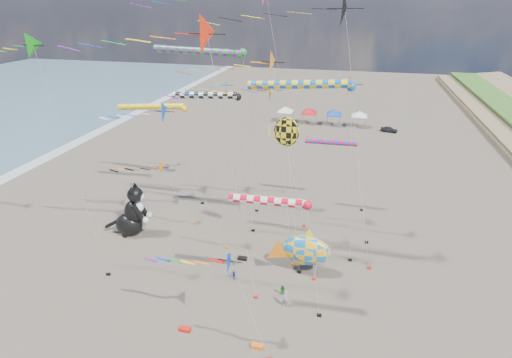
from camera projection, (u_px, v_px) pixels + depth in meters
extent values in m
plane|color=#51473B|center=(221.00, 350.00, 29.36)|extent=(260.00, 260.00, 0.00)
cone|color=#1984B8|center=(230.00, 86.00, 46.74)|extent=(1.57, 1.68, 1.73)
cylinder|color=#B2B2B2|center=(247.00, 145.00, 49.24)|extent=(3.88, 0.02, 14.24)
cube|color=black|center=(262.00, 197.00, 51.71)|extent=(0.36, 0.24, 0.20)
cone|color=#D14909|center=(355.00, 86.00, 36.09)|extent=(2.35, 2.52, 2.60)
cylinder|color=#B2B2B2|center=(361.00, 170.00, 39.15)|extent=(2.89, 0.02, 16.40)
cube|color=black|center=(367.00, 242.00, 42.17)|extent=(0.36, 0.24, 0.20)
cone|color=orange|center=(275.00, 62.00, 31.25)|extent=(1.91, 2.05, 2.11)
cylinder|color=#B2B2B2|center=(285.00, 174.00, 34.95)|extent=(2.17, 0.02, 19.09)
cube|color=black|center=(293.00, 265.00, 38.60)|extent=(0.36, 0.24, 0.20)
cone|color=red|center=(223.00, 33.00, 26.06)|extent=(2.63, 2.81, 2.90)
cylinder|color=#B2B2B2|center=(242.00, 184.00, 30.25)|extent=(2.21, 0.02, 21.52)
cube|color=black|center=(256.00, 297.00, 34.40)|extent=(0.36, 0.24, 0.20)
cone|color=orange|center=(173.00, 166.00, 43.35)|extent=(1.55, 1.66, 1.71)
cylinder|color=#B2B2B2|center=(183.00, 196.00, 44.61)|extent=(1.71, 0.02, 7.01)
cube|color=black|center=(192.00, 223.00, 45.82)|extent=(0.36, 0.24, 0.20)
cone|color=blue|center=(186.00, 109.00, 36.14)|extent=(2.04, 2.19, 2.25)
cylinder|color=#B2B2B2|center=(208.00, 183.00, 38.73)|extent=(3.53, 0.02, 14.44)
cube|color=black|center=(227.00, 247.00, 41.28)|extent=(0.36, 0.24, 0.20)
cone|color=#082DB7|center=(236.00, 269.00, 25.94)|extent=(1.79, 1.92, 1.98)
cylinder|color=#B2B2B2|center=(253.00, 316.00, 27.23)|extent=(2.40, 0.02, 7.56)
cylinder|color=#B2B2B2|center=(293.00, 122.00, 40.71)|extent=(3.55, 0.02, 24.16)
cube|color=black|center=(304.00, 226.00, 45.26)|extent=(0.36, 0.24, 0.20)
cone|color=yellow|center=(288.00, 90.00, 35.05)|extent=(2.09, 2.24, 2.30)
cylinder|color=#B2B2B2|center=(300.00, 176.00, 38.06)|extent=(3.03, 0.02, 16.24)
cube|color=black|center=(311.00, 249.00, 41.03)|extent=(0.36, 0.24, 0.20)
cone|color=black|center=(366.00, 8.00, 29.31)|extent=(2.90, 3.10, 3.19)
cylinder|color=#B2B2B2|center=(368.00, 156.00, 33.73)|extent=(2.79, 0.02, 22.95)
cube|color=black|center=(369.00, 268.00, 38.11)|extent=(0.36, 0.24, 0.20)
cone|color=#128A14|center=(40.00, 44.00, 29.30)|extent=(1.89, 2.03, 2.09)
cylinder|color=#B2B2B2|center=(78.00, 173.00, 33.30)|extent=(2.14, 0.02, 20.56)
cube|color=black|center=(108.00, 274.00, 37.26)|extent=(0.36, 0.24, 0.20)
cylinder|color=#1A9329|center=(197.00, 51.00, 42.32)|extent=(10.05, 0.79, 0.79)
sphere|color=#1A9329|center=(243.00, 52.00, 41.22)|extent=(0.83, 0.83, 0.83)
cylinder|color=#B2B2B2|center=(250.00, 138.00, 44.87)|extent=(1.52, 0.02, 18.54)
cube|color=black|center=(257.00, 210.00, 48.48)|extent=(0.36, 0.24, 0.20)
cylinder|color=yellow|center=(151.00, 107.00, 46.53)|extent=(8.28, 0.68, 0.68)
sphere|color=yellow|center=(184.00, 109.00, 45.62)|extent=(0.72, 0.72, 0.72)
cylinder|color=#B2B2B2|center=(194.00, 159.00, 47.95)|extent=(1.52, 0.02, 12.11)
cube|color=black|center=(202.00, 203.00, 50.24)|extent=(0.36, 0.24, 0.20)
cylinder|color=red|center=(330.00, 142.00, 46.14)|extent=(5.78, 0.59, 0.59)
sphere|color=red|center=(356.00, 144.00, 45.51)|extent=(0.62, 0.62, 0.62)
cylinder|color=#B2B2B2|center=(359.00, 179.00, 47.08)|extent=(1.52, 0.02, 8.44)
cube|color=black|center=(361.00, 210.00, 48.62)|extent=(0.36, 0.24, 0.20)
cylinder|color=red|center=(268.00, 201.00, 29.29)|extent=(5.83, 0.67, 0.67)
sphere|color=red|center=(307.00, 205.00, 28.65)|extent=(0.71, 0.71, 0.71)
cylinder|color=#B2B2B2|center=(314.00, 264.00, 30.56)|extent=(1.52, 0.02, 10.04)
cube|color=black|center=(319.00, 315.00, 32.42)|extent=(0.36, 0.24, 0.20)
cylinder|color=black|center=(204.00, 95.00, 39.32)|extent=(6.85, 0.69, 0.69)
sphere|color=black|center=(238.00, 97.00, 38.57)|extent=(0.72, 0.72, 0.72)
cylinder|color=#B2B2B2|center=(246.00, 169.00, 41.47)|extent=(1.52, 0.02, 14.91)
cube|color=black|center=(253.00, 230.00, 44.33)|extent=(0.36, 0.24, 0.20)
cylinder|color=#1259B5|center=(298.00, 84.00, 33.62)|extent=(8.76, 0.74, 0.74)
sphere|color=#1259B5|center=(351.00, 87.00, 32.66)|extent=(0.77, 0.77, 0.77)
cylinder|color=#B2B2B2|center=(351.00, 182.00, 35.99)|extent=(1.52, 0.02, 17.00)
cube|color=black|center=(350.00, 260.00, 39.28)|extent=(0.36, 0.24, 0.20)
ellipsoid|color=yellow|center=(286.00, 132.00, 34.41)|extent=(2.20, 0.40, 2.64)
cone|color=yellow|center=(269.00, 131.00, 34.74)|extent=(0.12, 1.80, 1.80)
cylinder|color=#B2B2B2|center=(293.00, 205.00, 36.00)|extent=(2.03, 2.03, 13.10)
cube|color=black|center=(299.00, 272.00, 37.55)|extent=(0.36, 0.24, 0.20)
ellipsoid|color=#136EBD|center=(306.00, 250.00, 36.77)|extent=(4.91, 3.24, 3.04)
cone|color=orange|center=(278.00, 246.00, 37.35)|extent=(2.14, 0.86, 2.23)
cone|color=yellow|center=(309.00, 236.00, 36.10)|extent=(1.56, 0.63, 1.62)
cylinder|color=#B2B2B2|center=(316.00, 268.00, 36.69)|extent=(0.26, 1.04, 1.94)
cube|color=red|center=(314.00, 279.00, 36.62)|extent=(0.36, 0.24, 0.20)
imported|color=#928F9B|center=(286.00, 299.00, 33.16)|extent=(0.58, 0.39, 1.58)
imported|color=#19841E|center=(282.00, 291.00, 34.49)|extent=(0.67, 0.63, 1.09)
imported|color=#1E2E9F|center=(234.00, 274.00, 36.59)|extent=(0.64, 0.45, 1.01)
cube|color=red|center=(185.00, 329.00, 30.98)|extent=(0.90, 0.44, 0.30)
cube|color=orange|center=(257.00, 346.00, 29.46)|extent=(0.90, 0.44, 0.30)
cube|color=black|center=(242.00, 258.00, 39.44)|extent=(0.90, 0.44, 0.30)
cube|color=white|center=(285.00, 111.00, 82.83)|extent=(3.00, 3.00, 0.15)
pyramid|color=white|center=(285.00, 107.00, 82.39)|extent=(4.20, 4.20, 1.00)
cylinder|color=#999999|center=(278.00, 118.00, 82.43)|extent=(0.08, 0.08, 2.20)
cylinder|color=#999999|center=(290.00, 119.00, 81.86)|extent=(0.08, 0.08, 2.20)
cylinder|color=#999999|center=(280.00, 115.00, 84.73)|extent=(0.08, 0.08, 2.20)
cylinder|color=#999999|center=(292.00, 116.00, 84.16)|extent=(0.08, 0.08, 2.20)
cube|color=red|center=(309.00, 113.00, 81.73)|extent=(3.00, 3.00, 0.15)
pyramid|color=red|center=(310.00, 108.00, 81.30)|extent=(4.20, 4.20, 1.00)
cylinder|color=#999999|center=(302.00, 120.00, 81.34)|extent=(0.08, 0.08, 2.20)
cylinder|color=#999999|center=(315.00, 121.00, 80.77)|extent=(0.08, 0.08, 2.20)
cylinder|color=#999999|center=(304.00, 116.00, 83.64)|extent=(0.08, 0.08, 2.20)
cylinder|color=#999999|center=(316.00, 117.00, 83.07)|extent=(0.08, 0.08, 2.20)
cube|color=blue|center=(334.00, 115.00, 80.63)|extent=(3.00, 3.00, 0.15)
pyramid|color=blue|center=(334.00, 109.00, 80.20)|extent=(4.20, 4.20, 1.00)
cylinder|color=#999999|center=(326.00, 121.00, 80.24)|extent=(0.08, 0.08, 2.20)
cylinder|color=#999999|center=(340.00, 122.00, 79.67)|extent=(0.08, 0.08, 2.20)
cylinder|color=#999999|center=(328.00, 118.00, 82.54)|extent=(0.08, 0.08, 2.20)
cylinder|color=#999999|center=(340.00, 119.00, 81.97)|extent=(0.08, 0.08, 2.20)
cube|color=silver|center=(359.00, 116.00, 79.53)|extent=(3.00, 3.00, 0.15)
pyramid|color=silver|center=(360.00, 111.00, 79.10)|extent=(4.20, 4.20, 1.00)
cylinder|color=#999999|center=(352.00, 123.00, 79.14)|extent=(0.08, 0.08, 2.20)
cylinder|color=#999999|center=(365.00, 124.00, 78.57)|extent=(0.08, 0.08, 2.20)
cylinder|color=#999999|center=(352.00, 120.00, 81.44)|extent=(0.08, 0.08, 2.20)
cylinder|color=#999999|center=(365.00, 120.00, 80.87)|extent=(0.08, 0.08, 2.20)
imported|color=#26262D|center=(389.00, 129.00, 77.19)|extent=(3.38, 1.95, 1.08)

